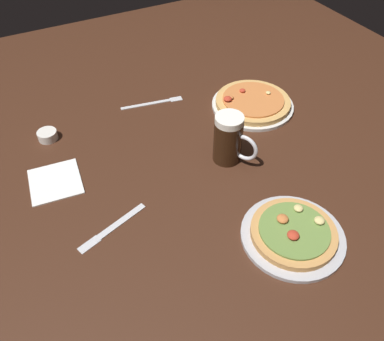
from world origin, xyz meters
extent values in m
cube|color=#3D2114|center=(0.00, 0.00, -0.01)|extent=(2.40, 2.40, 0.03)
cylinder|color=#B2B2B7|center=(0.12, -0.32, 0.01)|extent=(0.27, 0.27, 0.01)
cylinder|color=tan|center=(0.12, -0.32, 0.02)|extent=(0.22, 0.22, 0.02)
cylinder|color=olive|center=(0.12, -0.32, 0.03)|extent=(0.18, 0.18, 0.01)
ellipsoid|color=#B73823|center=(0.10, -0.34, 0.04)|extent=(0.03, 0.03, 0.02)
ellipsoid|color=#DBC67A|center=(0.19, -0.33, 0.04)|extent=(0.03, 0.03, 0.01)
ellipsoid|color=#C67038|center=(0.11, -0.29, 0.04)|extent=(0.03, 0.03, 0.02)
ellipsoid|color=#DBC67A|center=(0.17, -0.28, 0.04)|extent=(0.02, 0.02, 0.01)
cylinder|color=silver|center=(0.36, 0.21, 0.01)|extent=(0.29, 0.29, 0.01)
cylinder|color=tan|center=(0.36, 0.21, 0.02)|extent=(0.27, 0.27, 0.02)
cylinder|color=#C67038|center=(0.36, 0.21, 0.03)|extent=(0.22, 0.22, 0.01)
ellipsoid|color=#DBC67A|center=(0.42, 0.21, 0.04)|extent=(0.02, 0.02, 0.01)
ellipsoid|color=#B73823|center=(0.27, 0.24, 0.04)|extent=(0.03, 0.03, 0.01)
ellipsoid|color=#B73823|center=(0.35, 0.26, 0.04)|extent=(0.02, 0.02, 0.01)
ellipsoid|color=#C67038|center=(0.28, 0.24, 0.04)|extent=(0.02, 0.02, 0.01)
cylinder|color=black|center=(0.13, 0.02, 0.07)|extent=(0.09, 0.09, 0.14)
cylinder|color=white|center=(0.13, 0.02, 0.15)|extent=(0.09, 0.09, 0.02)
torus|color=silver|center=(0.16, -0.03, 0.07)|extent=(0.05, 0.08, 0.09)
cylinder|color=silver|center=(-0.34, 0.37, 0.01)|extent=(0.06, 0.06, 0.03)
cube|color=white|center=(-0.37, 0.16, 0.00)|extent=(0.16, 0.17, 0.01)
cube|color=silver|center=(0.02, 0.40, 0.00)|extent=(0.19, 0.05, 0.01)
cube|color=silver|center=(0.13, 0.38, 0.00)|extent=(0.05, 0.03, 0.00)
cube|color=silver|center=(-0.25, -0.07, 0.00)|extent=(0.16, 0.07, 0.01)
cube|color=silver|center=(-0.35, -0.10, 0.00)|extent=(0.06, 0.04, 0.00)
camera|label=1|loc=(-0.39, -0.74, 0.84)|focal=37.18mm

